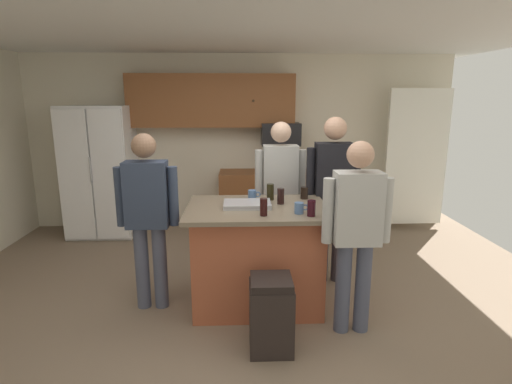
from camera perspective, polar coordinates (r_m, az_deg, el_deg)
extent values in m
plane|color=#7F6B56|center=(3.98, -2.23, -16.60)|extent=(7.04, 7.04, 0.00)
plane|color=white|center=(3.51, -2.64, 23.41)|extent=(7.04, 7.04, 0.00)
cube|color=beige|center=(6.29, -2.32, 6.98)|extent=(6.40, 0.10, 2.60)
cube|color=white|center=(6.46, 21.51, 4.45)|extent=(0.90, 0.06, 2.00)
cube|color=brown|center=(6.07, -6.25, 12.60)|extent=(2.40, 0.35, 0.75)
sphere|color=#4C3823|center=(5.87, -0.38, 12.66)|extent=(0.04, 0.04, 0.04)
cube|color=brown|center=(6.16, 3.35, -1.22)|extent=(1.80, 0.60, 0.90)
sphere|color=#4C3823|center=(5.91, 7.98, -1.92)|extent=(0.04, 0.04, 0.04)
cube|color=white|center=(6.28, -20.88, 2.72)|extent=(0.92, 0.70, 1.86)
cube|color=white|center=(6.02, -24.05, 2.02)|extent=(0.44, 0.04, 1.78)
cube|color=white|center=(5.86, -19.88, 2.11)|extent=(0.44, 0.04, 1.78)
cylinder|color=#B2B2B7|center=(5.89, -22.17, 2.90)|extent=(0.02, 0.02, 0.35)
cube|color=black|center=(6.01, 3.45, 8.11)|extent=(0.56, 0.40, 0.32)
cube|color=#AD5638|center=(3.95, 0.16, -9.22)|extent=(1.17, 0.81, 0.94)
cube|color=#756651|center=(3.79, 0.17, -2.37)|extent=(1.31, 0.95, 0.04)
cylinder|color=#383842|center=(4.50, 9.31, -7.05)|extent=(0.13, 0.13, 0.87)
cylinder|color=#383842|center=(4.54, 11.43, -6.97)|extent=(0.13, 0.13, 0.87)
cube|color=black|center=(4.32, 10.79, 2.49)|extent=(0.38, 0.22, 0.65)
sphere|color=tan|center=(4.26, 11.06, 8.76)|extent=(0.23, 0.23, 0.23)
cylinder|color=black|center=(4.27, 7.64, 2.26)|extent=(0.09, 0.09, 0.59)
cylinder|color=black|center=(4.38, 13.84, 2.26)|extent=(0.09, 0.09, 0.59)
cylinder|color=#4C5166|center=(3.62, 12.07, -12.96)|extent=(0.13, 0.13, 0.80)
cylinder|color=#4C5166|center=(3.66, 14.71, -12.78)|extent=(0.13, 0.13, 0.80)
cube|color=#B7B7B2|center=(3.40, 14.02, -2.22)|extent=(0.38, 0.22, 0.60)
sphere|color=tan|center=(3.31, 14.44, 5.10)|extent=(0.22, 0.22, 0.22)
cylinder|color=#B7B7B2|center=(3.34, 10.04, -2.62)|extent=(0.09, 0.09, 0.54)
cylinder|color=#B7B7B2|center=(3.48, 17.81, -2.45)|extent=(0.09, 0.09, 0.54)
cylinder|color=#383842|center=(4.72, 2.29, -6.13)|extent=(0.13, 0.13, 0.83)
cylinder|color=#383842|center=(4.73, 4.35, -6.09)|extent=(0.13, 0.13, 0.83)
cube|color=#B7B7B2|center=(4.54, 3.44, 2.63)|extent=(0.38, 0.22, 0.63)
sphere|color=beige|center=(4.48, 3.52, 8.38)|extent=(0.23, 0.23, 0.23)
cylinder|color=#B7B7B2|center=(4.52, 0.41, 2.38)|extent=(0.09, 0.09, 0.56)
cylinder|color=#B7B7B2|center=(4.57, 6.44, 2.41)|extent=(0.09, 0.09, 0.56)
cylinder|color=#4C5166|center=(4.06, -15.66, -10.10)|extent=(0.13, 0.13, 0.81)
cylinder|color=#4C5166|center=(4.02, -13.27, -10.17)|extent=(0.13, 0.13, 0.81)
cube|color=#2D384C|center=(3.82, -15.07, -0.33)|extent=(0.38, 0.22, 0.61)
sphere|color=#8C664C|center=(3.75, -15.47, 6.28)|extent=(0.22, 0.22, 0.22)
cylinder|color=#2D384C|center=(3.89, -18.50, -0.63)|extent=(0.09, 0.09, 0.55)
cylinder|color=#2D384C|center=(3.78, -11.51, -0.59)|extent=(0.09, 0.09, 0.55)
cylinder|color=black|center=(4.10, 6.78, -0.14)|extent=(0.07, 0.07, 0.12)
cylinder|color=#4C6B99|center=(3.58, 6.04, -2.25)|extent=(0.08, 0.08, 0.10)
torus|color=#4C6B99|center=(3.58, 6.92, -2.17)|extent=(0.06, 0.01, 0.06)
cylinder|color=black|center=(3.87, 3.49, -0.60)|extent=(0.07, 0.07, 0.15)
cylinder|color=black|center=(3.49, 1.08, -2.12)|extent=(0.07, 0.07, 0.15)
cylinder|color=black|center=(4.03, 2.02, 0.01)|extent=(0.07, 0.07, 0.16)
cylinder|color=#4C6B99|center=(4.03, -0.53, -0.42)|extent=(0.08, 0.08, 0.10)
torus|color=#4C6B99|center=(4.03, 0.27, -0.34)|extent=(0.06, 0.01, 0.06)
cylinder|color=black|center=(3.51, 7.77, -2.28)|extent=(0.07, 0.07, 0.14)
cube|color=#B7B7BC|center=(3.80, -1.24, -1.88)|extent=(0.44, 0.30, 0.02)
cube|color=#A8A8AD|center=(3.79, -1.24, -1.59)|extent=(0.44, 0.30, 0.02)
cube|color=black|center=(3.37, 2.12, -17.16)|extent=(0.34, 0.34, 0.55)
cube|color=black|center=(3.22, 2.16, -12.47)|extent=(0.32, 0.32, 0.06)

